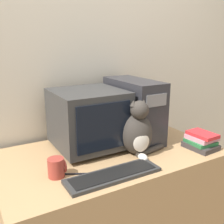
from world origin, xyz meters
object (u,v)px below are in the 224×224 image
Objects in this scene: pen at (77,174)px; mug at (57,168)px; keyboard at (114,175)px; book_stack at (201,141)px; computer_tower at (133,110)px; crt_monitor at (88,119)px; cat at (138,132)px.

pen is 1.48× the size of mug.
book_stack reaches higher than keyboard.
computer_tower is at bearing 127.54° from book_stack.
crt_monitor reaches higher than mug.
crt_monitor is at bearing 40.60° from mug.
cat is at bearing 6.91° from pen.
book_stack is (0.66, 0.04, 0.04)m from keyboard.
computer_tower is 0.27m from cat.
cat is 2.34× the size of pen.
crt_monitor reaches higher than pen.
pen is 0.11m from mug.
crt_monitor is at bearing 144.73° from cat.
computer_tower is at bearing 45.54° from keyboard.
book_stack is (0.40, -0.13, -0.09)m from cat.
crt_monitor is 0.73m from book_stack.
crt_monitor is 1.26× the size of cat.
cat is at bearing 162.33° from book_stack.
pen is at bearing -19.36° from mug.
book_stack is at bearing -52.46° from computer_tower.
cat reaches higher than keyboard.
crt_monitor is 0.32m from cat.
book_stack is at bearing -4.27° from cat.
keyboard is at bearing -97.67° from crt_monitor.
book_stack reaches higher than mug.
keyboard is 0.19m from pen.
computer_tower reaches higher than mug.
keyboard is 3.43× the size of pen.
book_stack reaches higher than pen.
mug is (-0.30, -0.26, -0.14)m from crt_monitor.
cat is (-0.13, -0.23, -0.06)m from computer_tower.
cat reaches higher than book_stack.
computer_tower is 3.28× the size of pen.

